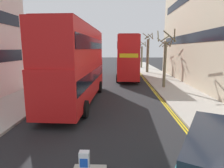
% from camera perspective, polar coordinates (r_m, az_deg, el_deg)
% --- Properties ---
extents(sidewalk_right, '(4.00, 80.00, 0.14)m').
position_cam_1_polar(sidewalk_right, '(18.30, 19.78, -2.62)').
color(sidewalk_right, '#ADA89E').
rests_on(sidewalk_right, ground).
extents(sidewalk_left, '(4.00, 80.00, 0.14)m').
position_cam_1_polar(sidewalk_left, '(18.97, -21.03, -2.25)').
color(sidewalk_left, '#ADA89E').
rests_on(sidewalk_left, ground).
extents(kerb_line_outer, '(0.10, 56.00, 0.01)m').
position_cam_1_polar(kerb_line_outer, '(15.90, 14.66, -4.51)').
color(kerb_line_outer, yellow).
rests_on(kerb_line_outer, ground).
extents(kerb_line_inner, '(0.10, 56.00, 0.01)m').
position_cam_1_polar(kerb_line_inner, '(15.86, 14.10, -4.51)').
color(kerb_line_inner, yellow).
rests_on(kerb_line_inner, ground).
extents(double_decker_bus_away, '(3.02, 10.87, 5.64)m').
position_cam_1_polar(double_decker_bus_away, '(14.48, -10.41, 6.38)').
color(double_decker_bus_away, red).
rests_on(double_decker_bus_away, ground).
extents(double_decker_bus_oncoming, '(2.94, 10.85, 5.64)m').
position_cam_1_polar(double_decker_bus_oncoming, '(26.13, 4.65, 8.26)').
color(double_decker_bus_oncoming, red).
rests_on(double_decker_bus_oncoming, ground).
extents(pedestrian_far, '(0.34, 0.22, 1.62)m').
position_cam_1_polar(pedestrian_far, '(28.69, 15.30, 4.02)').
color(pedestrian_far, '#2D2D38').
rests_on(pedestrian_far, sidewalk_right).
extents(street_tree_near, '(2.00, 1.99, 5.27)m').
position_cam_1_polar(street_tree_near, '(26.43, 15.45, 7.33)').
color(street_tree_near, '#6B6047').
rests_on(street_tree_near, sidewalk_right).
extents(street_tree_mid, '(1.75, 1.75, 5.40)m').
position_cam_1_polar(street_tree_mid, '(40.67, 8.85, 8.46)').
color(street_tree_mid, '#6B6047').
rests_on(street_tree_mid, sidewalk_right).
extents(street_tree_far, '(1.86, 1.70, 6.40)m').
position_cam_1_polar(street_tree_far, '(32.68, 10.60, 8.75)').
color(street_tree_far, '#6B6047').
rests_on(street_tree_far, sidewalk_right).
extents(street_tree_distant, '(1.95, 1.89, 5.72)m').
position_cam_1_polar(street_tree_distant, '(20.05, 15.53, 7.10)').
color(street_tree_distant, '#6B6047').
rests_on(street_tree_distant, sidewalk_right).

